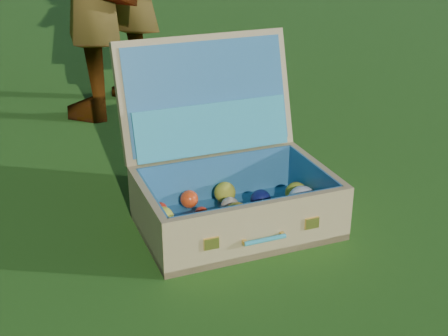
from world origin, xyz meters
TOP-DOWN VIEW (x-y plane):
  - ground at (0.00, 0.00)m, footprint 60.00×60.00m
  - suitcase at (0.20, -0.07)m, footprint 0.62×0.58m

SIDE VIEW (x-z plane):
  - ground at x=0.00m, z-range 0.00..0.00m
  - suitcase at x=0.20m, z-range -0.11..0.41m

